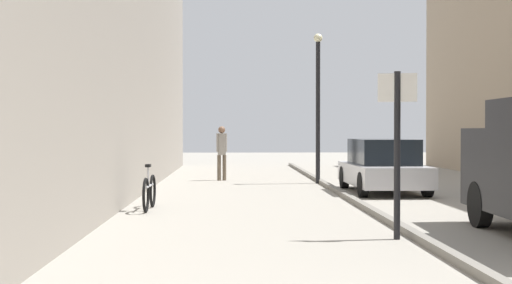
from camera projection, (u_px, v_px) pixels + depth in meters
The scene contains 7 objects.
ground_plane at pixel (294, 213), 14.61m from camera, with size 80.00×80.00×0.00m, color gray.
kerb_strip at pixel (371, 210), 14.67m from camera, with size 0.16×40.00×0.12m, color slate.
pedestrian_main_foreground at pixel (222, 149), 24.15m from camera, with size 0.36×0.25×1.83m.
parked_car at pixel (383, 166), 19.51m from camera, with size 1.87×4.21×1.45m.
street_sign_post at pixel (397, 140), 11.07m from camera, with size 0.59×0.15×2.60m.
lamp_post at pixel (318, 98), 22.75m from camera, with size 0.28×0.28×4.76m.
bicycle_leaning at pixel (149, 192), 15.21m from camera, with size 0.11×1.77×0.98m.
Camera 1 is at (-1.28, -2.55, 1.69)m, focal length 50.36 mm.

